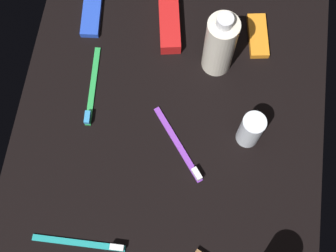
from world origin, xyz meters
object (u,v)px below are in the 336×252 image
(bodywash_bottle, at_px, (220,45))
(toothbrush_teal, at_px, (84,244))
(snack_bar_orange, at_px, (258,36))
(toothpaste_box_red, at_px, (169,15))
(deodorant_stick, at_px, (251,130))
(toothbrush_purple, at_px, (180,148))
(snack_bar_blue, at_px, (91,16))
(toothbrush_green, at_px, (92,90))

(bodywash_bottle, distance_m, toothbrush_teal, 0.47)
(snack_bar_orange, bearing_deg, toothpaste_box_red, -104.65)
(deodorant_stick, xyz_separation_m, toothbrush_teal, (0.26, -0.29, -0.04))
(toothbrush_teal, xyz_separation_m, snack_bar_orange, (-0.49, 0.29, 0.00))
(toothbrush_purple, bearing_deg, deodorant_stick, 108.50)
(toothbrush_teal, height_order, snack_bar_orange, toothbrush_teal)
(bodywash_bottle, bearing_deg, toothbrush_teal, -26.40)
(bodywash_bottle, xyz_separation_m, snack_bar_orange, (-0.08, 0.08, -0.08))
(toothbrush_teal, distance_m, toothpaste_box_red, 0.52)
(snack_bar_orange, relative_size, snack_bar_blue, 1.00)
(bodywash_bottle, xyz_separation_m, toothbrush_teal, (0.42, -0.21, -0.08))
(toothbrush_purple, xyz_separation_m, toothbrush_teal, (0.21, -0.16, 0.00))
(deodorant_stick, distance_m, toothpaste_box_red, 0.32)
(toothbrush_green, height_order, snack_bar_blue, toothbrush_green)
(bodywash_bottle, distance_m, toothbrush_green, 0.28)
(toothbrush_purple, bearing_deg, toothpaste_box_red, -167.47)
(toothbrush_purple, bearing_deg, bodywash_bottle, 166.04)
(deodorant_stick, relative_size, snack_bar_blue, 0.92)
(toothpaste_box_red, height_order, snack_bar_blue, toothpaste_box_red)
(toothpaste_box_red, bearing_deg, deodorant_stick, 27.42)
(bodywash_bottle, relative_size, snack_bar_blue, 1.75)
(toothpaste_box_red, distance_m, snack_bar_blue, 0.17)
(toothbrush_purple, bearing_deg, toothbrush_teal, -36.21)
(toothbrush_purple, distance_m, snack_bar_blue, 0.37)
(deodorant_stick, distance_m, snack_bar_orange, 0.24)
(snack_bar_orange, height_order, snack_bar_blue, same)
(deodorant_stick, bearing_deg, toothbrush_green, -99.61)
(toothbrush_teal, distance_m, snack_bar_orange, 0.57)
(deodorant_stick, distance_m, toothbrush_teal, 0.39)
(snack_bar_orange, distance_m, snack_bar_blue, 0.37)
(toothbrush_purple, distance_m, snack_bar_orange, 0.31)
(deodorant_stick, height_order, toothpaste_box_red, deodorant_stick)
(toothbrush_purple, distance_m, toothbrush_teal, 0.26)
(toothpaste_box_red, bearing_deg, toothbrush_teal, -20.70)
(bodywash_bottle, height_order, toothbrush_teal, bodywash_bottle)
(toothbrush_green, relative_size, snack_bar_orange, 1.73)
(deodorant_stick, height_order, toothbrush_teal, deodorant_stick)
(toothpaste_box_red, relative_size, snack_bar_blue, 1.69)
(deodorant_stick, height_order, toothbrush_green, deodorant_stick)
(toothpaste_box_red, xyz_separation_m, snack_bar_blue, (0.02, -0.17, -0.01))
(toothbrush_teal, xyz_separation_m, snack_bar_blue, (-0.49, -0.08, 0.00))
(deodorant_stick, relative_size, toothbrush_purple, 0.64)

